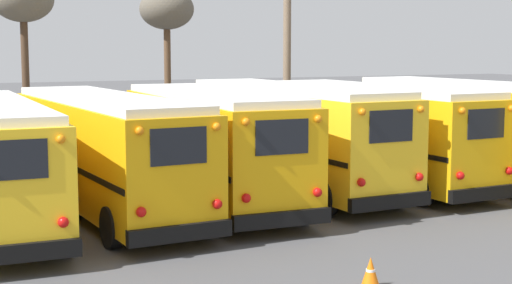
% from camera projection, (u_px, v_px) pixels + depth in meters
% --- Properties ---
extents(ground_plane, '(160.00, 160.00, 0.00)m').
position_uv_depth(ground_plane, '(261.00, 199.00, 23.03)').
color(ground_plane, '#4C4C4F').
extents(school_bus_1, '(2.97, 10.81, 3.17)m').
position_uv_depth(school_bus_1, '(104.00, 149.00, 21.20)').
color(school_bus_1, '#E5A00C').
rests_on(school_bus_1, ground).
extents(school_bus_2, '(2.79, 9.84, 3.22)m').
position_uv_depth(school_bus_2, '(210.00, 143.00, 22.32)').
color(school_bus_2, '#E5A00C').
rests_on(school_bus_2, ground).
extents(school_bus_3, '(2.83, 10.52, 3.29)m').
position_uv_depth(school_bus_3, '(291.00, 133.00, 24.41)').
color(school_bus_3, yellow).
rests_on(school_bus_3, ground).
extents(school_bus_4, '(2.75, 10.19, 3.21)m').
position_uv_depth(school_bus_4, '(376.00, 131.00, 25.53)').
color(school_bus_4, '#EAAA0F').
rests_on(school_bus_4, ground).
extents(school_bus_5, '(2.90, 10.37, 3.32)m').
position_uv_depth(school_bus_5, '(476.00, 128.00, 25.67)').
color(school_bus_5, '#EAAA0F').
rests_on(school_bus_5, ground).
extents(utility_pole, '(1.80, 0.35, 9.16)m').
position_uv_depth(utility_pole, '(287.00, 41.00, 34.29)').
color(utility_pole, '#75604C').
rests_on(utility_pole, ground).
extents(bare_tree_0, '(2.42, 2.42, 7.24)m').
position_uv_depth(bare_tree_0, '(23.00, 3.00, 30.97)').
color(bare_tree_0, '#473323').
rests_on(bare_tree_0, ground).
extents(bare_tree_1, '(2.52, 2.52, 7.12)m').
position_uv_depth(bare_tree_1, '(167.00, 12.00, 36.12)').
color(bare_tree_1, brown).
rests_on(bare_tree_1, ground).
extents(fence_line, '(23.31, 0.06, 1.42)m').
position_uv_depth(fence_line, '(178.00, 139.00, 29.44)').
color(fence_line, '#939399').
rests_on(fence_line, ground).
extents(traffic_cone, '(0.36, 0.36, 0.57)m').
position_uv_depth(traffic_cone, '(371.00, 272.00, 14.62)').
color(traffic_cone, orange).
rests_on(traffic_cone, ground).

